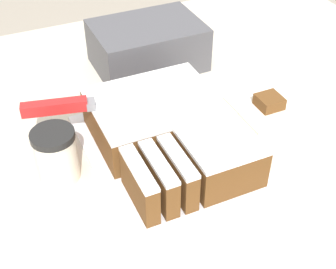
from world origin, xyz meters
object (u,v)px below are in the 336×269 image
Objects in this scene: cake_board at (168,152)px; cake at (169,132)px; knife at (77,105)px; coffee_cup at (56,155)px; storage_box at (148,45)px; brownie at (269,102)px.

cake_board is 1.17× the size of cake.
knife reaches higher than cake_board.
cake_board is 0.21m from coffee_cup.
cake reaches higher than cake_board.
storage_box is at bearing 73.93° from cake_board.
brownie is (0.40, -0.05, -0.08)m from knife.
storage_box reaches higher than cake.
coffee_cup is 0.40× the size of storage_box.
storage_box is at bearing 57.06° from knife.
coffee_cup is at bearing -119.19° from knife.
cake is 0.18m from knife.
knife is at bearing 147.20° from cake_board.
coffee_cup is 0.46m from brownie.
cake is (0.00, 0.01, 0.04)m from cake_board.
storage_box is (0.09, 0.31, 0.01)m from cake.
storage_box is (0.29, 0.29, 0.00)m from coffee_cup.
cake_board is 0.34m from storage_box.
storage_box is (0.23, 0.23, -0.04)m from knife.
cake_board is 0.26m from brownie.
coffee_cup is (-0.21, 0.02, 0.01)m from cake.
knife is at bearing 172.90° from brownie.
cake_board is 1.08× the size of knife.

